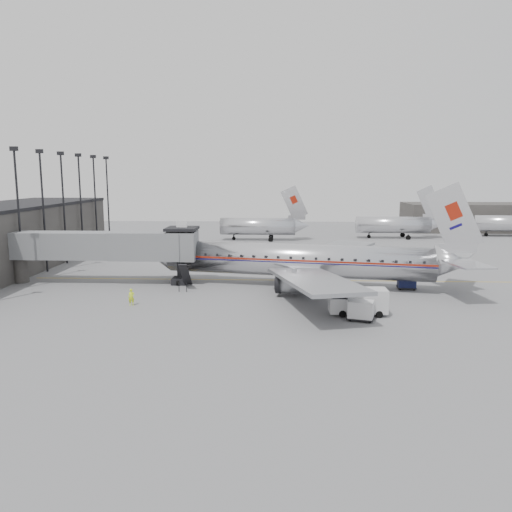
# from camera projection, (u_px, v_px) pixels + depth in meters

# --- Properties ---
(ground) EXTENTS (160.00, 160.00, 0.00)m
(ground) POSITION_uv_depth(u_px,v_px,m) (261.00, 292.00, 52.34)
(ground) COLOR slate
(ground) RESTS_ON ground
(hangar) EXTENTS (30.00, 12.00, 6.00)m
(hangar) POSITION_uv_depth(u_px,v_px,m) (475.00, 217.00, 109.14)
(hangar) COLOR #383533
(hangar) RESTS_ON ground
(apron_line) EXTENTS (60.00, 0.15, 0.01)m
(apron_line) POSITION_uv_depth(u_px,v_px,m) (288.00, 280.00, 58.13)
(apron_line) COLOR gold
(apron_line) RESTS_ON ground
(jet_bridge) EXTENTS (21.00, 6.20, 7.10)m
(jet_bridge) POSITION_uv_depth(u_px,v_px,m) (114.00, 247.00, 55.98)
(jet_bridge) COLOR slate
(jet_bridge) RESTS_ON ground
(floodlight_masts) EXTENTS (0.90, 42.25, 15.25)m
(floodlight_masts) POSITION_uv_depth(u_px,v_px,m) (54.00, 204.00, 64.96)
(floodlight_masts) COLOR black
(floodlight_masts) RESTS_ON ground
(distant_aircraft_near) EXTENTS (16.39, 3.20, 10.26)m
(distant_aircraft_near) POSITION_uv_depth(u_px,v_px,m) (259.00, 226.00, 93.39)
(distant_aircraft_near) COLOR silver
(distant_aircraft_near) RESTS_ON ground
(distant_aircraft_mid) EXTENTS (16.39, 3.20, 10.26)m
(distant_aircraft_mid) POSITION_uv_depth(u_px,v_px,m) (394.00, 224.00, 96.25)
(distant_aircraft_mid) COLOR silver
(distant_aircraft_mid) RESTS_ON ground
(distant_aircraft_far) EXTENTS (16.39, 3.20, 10.26)m
(distant_aircraft_far) POSITION_uv_depth(u_px,v_px,m) (511.00, 223.00, 99.19)
(distant_aircraft_far) COLOR silver
(distant_aircraft_far) RESTS_ON ground
(airliner) EXTENTS (36.15, 33.21, 11.52)m
(airliner) POSITION_uv_depth(u_px,v_px,m) (303.00, 260.00, 54.51)
(airliner) COLOR silver
(airliner) RESTS_ON ground
(service_van) EXTENTS (4.98, 2.01, 2.34)m
(service_van) POSITION_uv_depth(u_px,v_px,m) (359.00, 301.00, 43.55)
(service_van) COLOR #BABABC
(service_van) RESTS_ON ground
(baggage_cart_navy) EXTENTS (2.03, 1.61, 1.51)m
(baggage_cart_navy) POSITION_uv_depth(u_px,v_px,m) (407.00, 282.00, 53.53)
(baggage_cart_navy) COLOR #0D1235
(baggage_cart_navy) RESTS_ON ground
(baggage_cart_white) EXTENTS (2.53, 2.19, 1.69)m
(baggage_cart_white) POSITION_uv_depth(u_px,v_px,m) (361.00, 310.00, 41.97)
(baggage_cart_white) COLOR silver
(baggage_cart_white) RESTS_ON ground
(ramp_worker) EXTENTS (0.64, 0.48, 1.59)m
(ramp_worker) POSITION_uv_depth(u_px,v_px,m) (131.00, 297.00, 46.79)
(ramp_worker) COLOR #D3F41C
(ramp_worker) RESTS_ON ground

